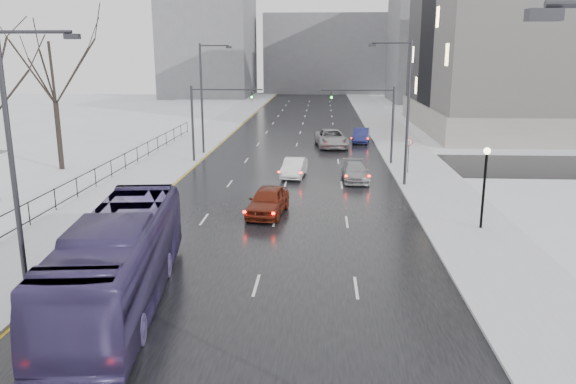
% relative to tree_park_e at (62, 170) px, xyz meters
% --- Properties ---
extents(road, '(16.00, 150.00, 0.04)m').
position_rel_tree_park_e_xyz_m(road, '(18.20, 16.00, 0.02)').
color(road, black).
rests_on(road, ground).
extents(cross_road, '(130.00, 10.00, 0.04)m').
position_rel_tree_park_e_xyz_m(cross_road, '(18.20, 4.00, 0.02)').
color(cross_road, black).
rests_on(cross_road, ground).
extents(sidewalk_left, '(5.00, 150.00, 0.16)m').
position_rel_tree_park_e_xyz_m(sidewalk_left, '(7.70, 16.00, 0.08)').
color(sidewalk_left, silver).
rests_on(sidewalk_left, ground).
extents(sidewalk_right, '(5.00, 150.00, 0.16)m').
position_rel_tree_park_e_xyz_m(sidewalk_right, '(28.70, 16.00, 0.08)').
color(sidewalk_right, silver).
rests_on(sidewalk_right, ground).
extents(park_strip, '(14.00, 150.00, 0.12)m').
position_rel_tree_park_e_xyz_m(park_strip, '(-1.80, 16.00, 0.06)').
color(park_strip, white).
rests_on(park_strip, ground).
extents(tree_park_e, '(9.45, 9.45, 13.50)m').
position_rel_tree_park_e_xyz_m(tree_park_e, '(0.00, 0.00, 0.00)').
color(tree_park_e, black).
rests_on(tree_park_e, ground).
extents(iron_fence, '(0.06, 70.00, 1.30)m').
position_rel_tree_park_e_xyz_m(iron_fence, '(5.20, -14.00, 0.91)').
color(iron_fence, black).
rests_on(iron_fence, sidewalk_left).
extents(streetlight_r_mid, '(2.95, 0.25, 10.00)m').
position_rel_tree_park_e_xyz_m(streetlight_r_mid, '(26.37, -4.00, 5.62)').
color(streetlight_r_mid, '#2D2D33').
rests_on(streetlight_r_mid, ground).
extents(streetlight_l_near, '(2.95, 0.25, 10.00)m').
position_rel_tree_park_e_xyz_m(streetlight_l_near, '(10.03, -24.00, 5.62)').
color(streetlight_l_near, '#2D2D33').
rests_on(streetlight_l_near, ground).
extents(streetlight_l_far, '(2.95, 0.25, 10.00)m').
position_rel_tree_park_e_xyz_m(streetlight_l_far, '(10.03, 8.00, 5.62)').
color(streetlight_l_far, '#2D2D33').
rests_on(streetlight_l_far, ground).
extents(lamppost_r_mid, '(0.36, 0.36, 4.28)m').
position_rel_tree_park_e_xyz_m(lamppost_r_mid, '(29.20, -14.00, 2.94)').
color(lamppost_r_mid, black).
rests_on(lamppost_r_mid, sidewalk_right).
extents(mast_signal_right, '(6.10, 0.33, 6.50)m').
position_rel_tree_park_e_xyz_m(mast_signal_right, '(25.53, 4.00, 4.11)').
color(mast_signal_right, '#2D2D33').
rests_on(mast_signal_right, ground).
extents(mast_signal_left, '(6.10, 0.33, 6.50)m').
position_rel_tree_park_e_xyz_m(mast_signal_left, '(10.87, 4.00, 4.11)').
color(mast_signal_left, '#2D2D33').
rests_on(mast_signal_left, ground).
extents(no_uturn_sign, '(0.60, 0.06, 2.70)m').
position_rel_tree_park_e_xyz_m(no_uturn_sign, '(27.40, 0.00, 2.30)').
color(no_uturn_sign, '#2D2D33').
rests_on(no_uturn_sign, sidewalk_right).
extents(bldg_far_right, '(24.00, 20.00, 22.00)m').
position_rel_tree_park_e_xyz_m(bldg_far_right, '(46.20, 71.00, 11.00)').
color(bldg_far_right, slate).
rests_on(bldg_far_right, ground).
extents(bldg_far_left, '(18.00, 22.00, 28.00)m').
position_rel_tree_park_e_xyz_m(bldg_far_left, '(-3.80, 81.00, 14.00)').
color(bldg_far_left, slate).
rests_on(bldg_far_left, ground).
extents(bldg_far_center, '(30.00, 18.00, 18.00)m').
position_rel_tree_park_e_xyz_m(bldg_far_center, '(22.20, 96.00, 9.00)').
color(bldg_far_center, slate).
rests_on(bldg_far_center, ground).
extents(bus, '(4.32, 12.55, 3.42)m').
position_rel_tree_park_e_xyz_m(bus, '(13.40, -23.88, 1.75)').
color(bus, '#403567').
rests_on(bus, road).
extents(sedan_center_near, '(2.48, 4.96, 1.62)m').
position_rel_tree_park_e_xyz_m(sedan_center_near, '(17.70, -11.77, 0.85)').
color(sedan_center_near, maroon).
rests_on(sedan_center_near, road).
extents(sedan_right_near, '(1.95, 4.43, 1.41)m').
position_rel_tree_park_e_xyz_m(sedan_right_near, '(18.70, -1.43, 0.75)').
color(sedan_right_near, white).
rests_on(sedan_right_near, road).
extents(sedan_right_cross, '(3.60, 6.49, 1.72)m').
position_rel_tree_park_e_xyz_m(sedan_right_cross, '(21.70, 12.76, 0.90)').
color(sedan_right_cross, gray).
rests_on(sedan_right_cross, road).
extents(sedan_right_far, '(2.04, 4.64, 1.33)m').
position_rel_tree_park_e_xyz_m(sedan_right_far, '(23.22, -2.46, 0.70)').
color(sedan_right_far, gray).
rests_on(sedan_right_far, road).
extents(sedan_right_distant, '(2.13, 4.69, 1.49)m').
position_rel_tree_park_e_xyz_m(sedan_right_distant, '(24.83, 15.80, 0.79)').
color(sedan_right_distant, navy).
rests_on(sedan_right_distant, road).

